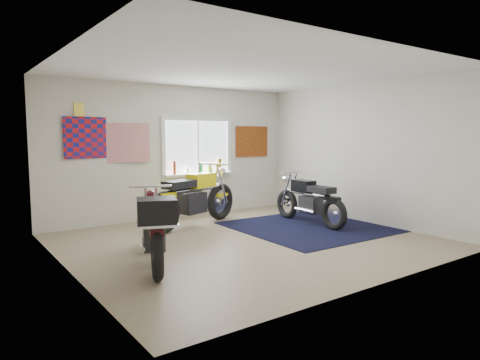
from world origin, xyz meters
TOP-DOWN VIEW (x-y plane):
  - ground at (0.00, 0.00)m, footprint 5.50×5.50m
  - room_shell at (0.00, 0.00)m, footprint 5.50×5.50m
  - navy_rug at (1.51, 0.18)m, footprint 2.57×2.66m
  - window_assembly at (0.50, 2.47)m, footprint 1.66×0.17m
  - oil_bottles at (0.56, 2.40)m, footprint 1.17×0.09m
  - flag_display at (-1.90, 2.48)m, footprint 1.60×0.10m
  - triumph_poster at (1.95, 2.48)m, footprint 0.90×0.03m
  - yellow_triumph at (-0.15, 1.50)m, footprint 2.23×0.96m
  - black_chrome_bike at (1.75, 0.39)m, footprint 0.59×1.92m
  - maroon_tourer at (-1.81, -0.42)m, footprint 1.01×1.92m

SIDE VIEW (x-z plane):
  - ground at x=0.00m, z-range 0.00..0.00m
  - navy_rug at x=1.51m, z-range 0.00..0.01m
  - black_chrome_bike at x=1.75m, z-range -0.06..0.92m
  - yellow_triumph at x=-0.15m, z-range -0.07..1.09m
  - maroon_tourer at x=-1.81m, z-range 0.02..1.02m
  - oil_bottles at x=0.56m, z-range 0.87..1.17m
  - window_assembly at x=0.50m, z-range 0.74..2.00m
  - triumph_poster at x=1.95m, z-range 1.20..1.90m
  - room_shell at x=0.00m, z-range -1.11..4.39m
  - flag_display at x=-1.90m, z-range 1.56..2.73m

